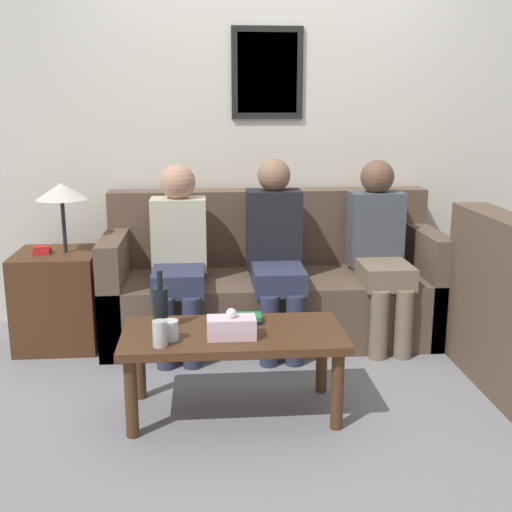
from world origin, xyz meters
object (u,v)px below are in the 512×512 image
at_px(drinking_glass, 170,330).
at_px(person_left, 179,251).
at_px(wine_bottle, 161,306).
at_px(person_middle, 276,248).
at_px(person_right, 379,245).
at_px(coffee_table, 233,343).
at_px(couch_main, 272,286).

xyz_separation_m(drinking_glass, person_left, (0.01, 1.00, 0.15)).
height_order(wine_bottle, person_middle, person_middle).
bearing_deg(person_right, coffee_table, -135.51).
bearing_deg(drinking_glass, person_right, 39.36).
bearing_deg(person_middle, person_right, 3.83).
height_order(person_middle, person_right, person_middle).
relative_size(coffee_table, person_left, 0.94).
distance_m(wine_bottle, person_middle, 1.07).
relative_size(person_left, person_middle, 0.97).
relative_size(wine_bottle, drinking_glass, 3.11).
bearing_deg(person_left, drinking_glass, -90.60).
relative_size(coffee_table, wine_bottle, 3.70).
bearing_deg(wine_bottle, drinking_glass, -73.50).
distance_m(coffee_table, drinking_glass, 0.33).
distance_m(person_middle, person_right, 0.67).
relative_size(couch_main, person_middle, 1.83).
height_order(wine_bottle, person_right, person_right).
xyz_separation_m(wine_bottle, person_left, (0.06, 0.83, 0.09)).
xyz_separation_m(coffee_table, person_right, (0.98, 0.96, 0.26)).
relative_size(drinking_glass, person_middle, 0.08).
xyz_separation_m(couch_main, coffee_table, (-0.31, -1.12, 0.04)).
distance_m(couch_main, wine_bottle, 1.24).
distance_m(coffee_table, person_middle, 1.00).
height_order(person_left, person_middle, person_middle).
height_order(coffee_table, person_left, person_left).
bearing_deg(coffee_table, person_right, 44.49).
height_order(wine_bottle, drinking_glass, wine_bottle).
height_order(drinking_glass, person_left, person_left).
xyz_separation_m(couch_main, person_middle, (0.00, -0.20, 0.31)).
distance_m(coffee_table, wine_bottle, 0.40).
height_order(wine_bottle, person_left, person_left).
distance_m(wine_bottle, person_right, 1.59).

